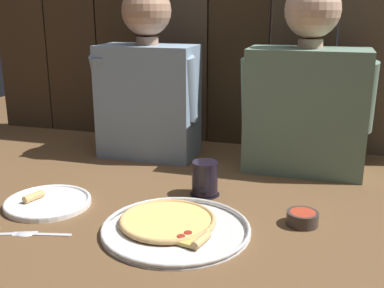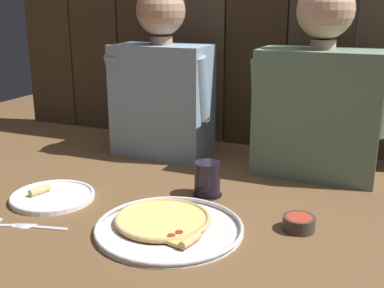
{
  "view_description": "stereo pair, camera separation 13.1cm",
  "coord_description": "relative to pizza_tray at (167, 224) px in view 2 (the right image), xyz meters",
  "views": [
    {
      "loc": [
        0.36,
        -1.1,
        0.55
      ],
      "look_at": [
        0.0,
        0.1,
        0.18
      ],
      "focal_mm": 44.39,
      "sensor_mm": 36.0,
      "label": 1
    },
    {
      "loc": [
        0.49,
        -1.06,
        0.55
      ],
      "look_at": [
        0.0,
        0.1,
        0.18
      ],
      "focal_mm": 44.39,
      "sensor_mm": 36.0,
      "label": 2
    }
  ],
  "objects": [
    {
      "name": "ground_plane",
      "position": [
        -0.0,
        0.06,
        -0.01
      ],
      "size": [
        3.2,
        3.2,
        0.0
      ],
      "primitive_type": "plane",
      "color": "brown"
    },
    {
      "name": "table_spoon",
      "position": [
        -0.32,
        -0.13,
        -0.01
      ],
      "size": [
        0.14,
        0.05,
        0.01
      ],
      "color": "silver",
      "rests_on": "ground"
    },
    {
      "name": "dinner_plate",
      "position": [
        -0.39,
        0.04,
        -0.0
      ],
      "size": [
        0.24,
        0.24,
        0.03
      ],
      "color": "white",
      "rests_on": "ground"
    },
    {
      "name": "diner_left",
      "position": [
        -0.29,
        0.57,
        0.28
      ],
      "size": [
        0.39,
        0.21,
        0.62
      ],
      "color": "#849EB7",
      "rests_on": "ground"
    },
    {
      "name": "dipping_bowl",
      "position": [
        0.31,
        0.12,
        0.01
      ],
      "size": [
        0.08,
        0.08,
        0.04
      ],
      "color": "#3D332D",
      "rests_on": "ground"
    },
    {
      "name": "pizza_tray",
      "position": [
        0.0,
        0.0,
        0.0
      ],
      "size": [
        0.38,
        0.38,
        0.03
      ],
      "color": "silver",
      "rests_on": "ground"
    },
    {
      "name": "table_knife",
      "position": [
        -0.39,
        -0.15,
        -0.01
      ],
      "size": [
        0.15,
        0.07,
        0.01
      ],
      "color": "silver",
      "rests_on": "ground"
    },
    {
      "name": "drinking_glass",
      "position": [
        0.02,
        0.24,
        0.04
      ],
      "size": [
        0.09,
        0.09,
        0.1
      ],
      "color": "black",
      "rests_on": "ground"
    },
    {
      "name": "diner_right",
      "position": [
        0.28,
        0.57,
        0.27
      ],
      "size": [
        0.43,
        0.22,
        0.63
      ],
      "color": "slate",
      "rests_on": "ground"
    }
  ]
}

